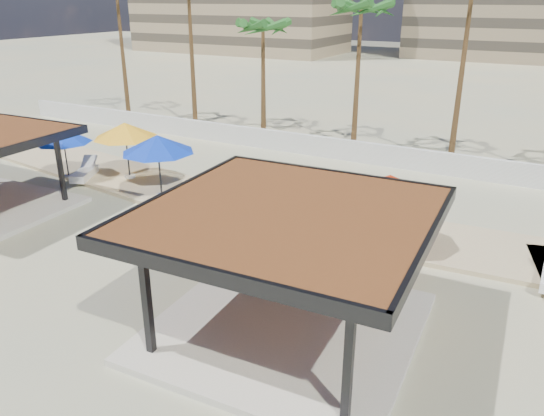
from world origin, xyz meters
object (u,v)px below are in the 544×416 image
(pavilion_central, at_px, (287,260))
(lounger_a, at_px, (85,173))
(umbrella_c, at_px, (390,185))
(umbrella_a, at_px, (63,136))

(pavilion_central, xyz_separation_m, lounger_a, (-15.07, 6.70, -1.82))
(umbrella_c, bearing_deg, umbrella_a, 180.00)
(pavilion_central, bearing_deg, umbrella_a, 155.69)
(umbrella_a, height_order, lounger_a, umbrella_a)
(umbrella_a, relative_size, lounger_a, 1.23)
(umbrella_a, xyz_separation_m, umbrella_c, (16.62, 0.00, 0.24))
(umbrella_a, distance_m, umbrella_c, 16.62)
(lounger_a, bearing_deg, umbrella_a, 94.16)
(lounger_a, bearing_deg, umbrella_c, -118.11)
(pavilion_central, distance_m, lounger_a, 16.59)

